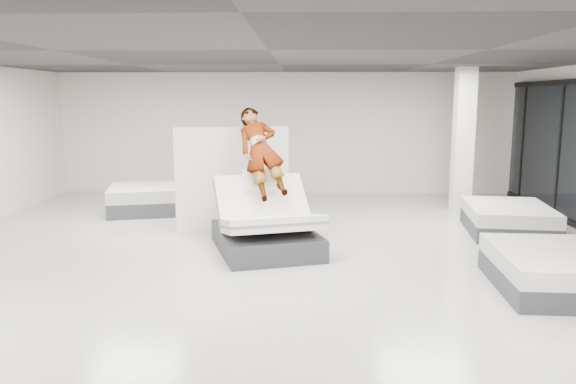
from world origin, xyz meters
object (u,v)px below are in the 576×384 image
Objects in this scene: flat_bed_left_far at (159,199)px; column at (463,141)px; hero_bed at (266,228)px; person at (261,170)px; divider_panel at (233,180)px; flat_bed_right_near at (552,270)px; remote at (279,187)px; flat_bed_right_far at (508,219)px.

column reaches higher than flat_bed_left_far.
hero_bed is 0.99m from person.
column is (6.78, 0.08, 1.31)m from flat_bed_left_far.
flat_bed_right_near is at bearing -54.13° from divider_panel.
flat_bed_left_far is (-2.86, 3.20, -0.80)m from remote.
divider_panel reaches higher than flat_bed_left_far.
flat_bed_right_near is 0.82× the size of flat_bed_left_far.
hero_bed is at bearing -82.85° from divider_panel.
remote is at bearing 153.76° from flat_bed_right_near.
divider_panel is at bearing -158.97° from column.
remote is 0.06× the size of divider_panel.
remote is 0.07× the size of flat_bed_right_near.
person is at bearing 107.30° from hero_bed.
flat_bed_left_far is at bearing 114.54° from remote.
flat_bed_right_near is 0.63× the size of column.
remote is (0.31, -0.27, -0.24)m from person.
remote is 4.26m from flat_bed_right_near.
flat_bed_left_far is 6.90m from column.
column reaches higher than person.
person is (-0.10, 0.32, 0.93)m from hero_bed.
remote is at bearing -75.60° from divider_panel.
hero_bed is 0.73m from remote.
flat_bed_right_far is 0.66× the size of column.
remote is 0.04× the size of column.
hero_bed reaches higher than flat_bed_left_far.
flat_bed_right_near is at bearing -43.54° from remote.
divider_panel is at bearing 179.38° from flat_bed_right_far.
person is 0.48m from remote.
column is at bearing 18.10° from person.
hero_bed is 1.73m from divider_panel.
hero_bed is 1.20× the size of flat_bed_right_near.
hero_bed is 1.32× the size of person.
divider_panel is 0.90× the size of flat_bed_left_far.
flat_bed_left_far reaches higher than flat_bed_right_far.
hero_bed reaches higher than flat_bed_right_near.
flat_bed_right_far is 2.37m from column.
flat_bed_left_far is (-2.55, 2.93, -1.03)m from person.
divider_panel is at bearing 116.50° from hero_bed.
divider_panel is at bearing 106.46° from remote.
person reaches higher than remote.
flat_bed_right_far is at bearing 17.22° from hero_bed.
divider_panel is 5.29m from flat_bed_right_far.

